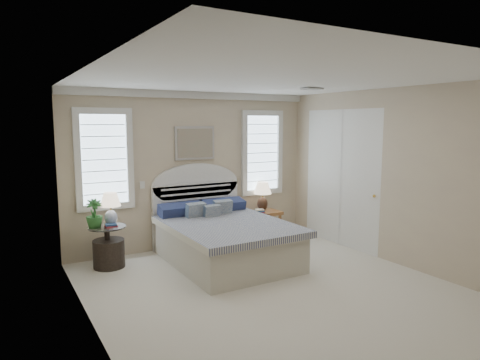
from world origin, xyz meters
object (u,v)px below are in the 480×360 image
Objects in this scene: side_table_left at (107,242)px; lamp_right at (263,193)px; floor_pot at (109,253)px; lamp_left at (111,205)px; bed at (223,236)px; nightstand_right at (267,219)px.

lamp_right is (2.94, 0.23, 0.47)m from side_table_left.
floor_pot is 0.73m from lamp_left.
lamp_left is at bearing 36.40° from side_table_left.
side_table_left is 2.99m from lamp_right.
bed reaches higher than nightstand_right.
floor_pot is at bearing -51.48° from side_table_left.
bed is at bearing -147.51° from lamp_right.
bed is 4.29× the size of nightstand_right.
floor_pot is at bearing -177.76° from nightstand_right.
floor_pot is (-1.64, 0.58, -0.17)m from bed.
side_table_left reaches higher than floor_pot.
nightstand_right is (2.95, 0.10, -0.00)m from side_table_left.
bed is 1.79m from lamp_left.
lamp_left is 0.93× the size of lamp_right.
lamp_left is at bearing 47.03° from floor_pot.
side_table_left is 1.16× the size of lamp_right.
bed is at bearing -19.74° from side_table_left.
bed is 1.75m from side_table_left.
lamp_left is (-1.57, 0.65, 0.55)m from bed.
side_table_left is 1.36× the size of floor_pot.
bed is 4.52× the size of lamp_left.
side_table_left is 1.25× the size of lamp_left.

